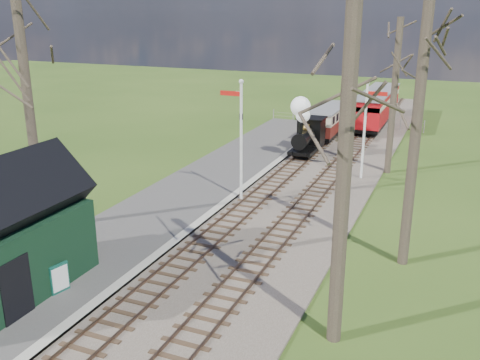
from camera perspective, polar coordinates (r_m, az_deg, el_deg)
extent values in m
ellipsoid|color=#385B23|center=(79.76, -3.77, 0.22)|extent=(57.60, 36.00, 16.20)
ellipsoid|color=#385B23|center=(77.85, 21.89, -4.11)|extent=(70.40, 44.00, 19.80)
ellipsoid|color=#385B23|center=(83.81, 9.82, -0.30)|extent=(64.00, 40.00, 18.00)
cube|color=brown|center=(32.28, 7.54, 0.78)|extent=(8.00, 60.00, 0.10)
cube|color=brown|center=(32.74, 4.51, 1.30)|extent=(0.07, 60.00, 0.12)
cube|color=brown|center=(32.46, 6.18, 1.10)|extent=(0.07, 60.00, 0.12)
cube|color=#38281C|center=(32.61, 5.34, 1.12)|extent=(1.60, 60.00, 0.09)
cube|color=brown|center=(32.06, 8.92, 0.77)|extent=(0.07, 60.00, 0.12)
cube|color=brown|center=(31.85, 10.66, 0.56)|extent=(0.07, 60.00, 0.12)
cube|color=#38281C|center=(31.97, 9.78, 0.58)|extent=(1.60, 60.00, 0.09)
cube|color=#474442|center=(26.97, -7.03, -2.58)|extent=(5.00, 44.00, 0.20)
cube|color=#B2AD9E|center=(25.96, -2.60, -3.28)|extent=(0.40, 44.00, 0.21)
cube|color=black|center=(19.69, -23.93, -7.68)|extent=(3.00, 6.00, 2.60)
cube|color=black|center=(18.20, -22.72, -10.71)|extent=(0.06, 1.20, 2.00)
cylinder|color=silver|center=(26.62, 0.13, 3.83)|extent=(0.14, 0.14, 6.00)
sphere|color=silver|center=(26.04, 0.13, 10.46)|extent=(0.24, 0.24, 0.24)
cube|color=#B7140F|center=(26.34, -0.99, 9.22)|extent=(1.10, 0.08, 0.22)
cube|color=black|center=(26.32, 0.13, 6.79)|extent=(0.18, 0.06, 0.30)
cylinder|color=silver|center=(30.97, 13.11, 4.90)|extent=(0.14, 0.14, 5.50)
sphere|color=silver|center=(30.48, 13.49, 10.13)|extent=(0.24, 0.24, 0.24)
cube|color=#B7140F|center=(30.47, 14.43, 8.91)|extent=(1.10, 0.08, 0.22)
cube|color=black|center=(30.74, 13.26, 6.99)|extent=(0.18, 0.06, 0.30)
cylinder|color=#382D23|center=(23.94, -21.58, 7.09)|extent=(0.41, 0.41, 11.00)
cylinder|color=#382D23|center=(14.52, 11.19, 3.65)|extent=(0.42, 0.42, 12.00)
cylinder|color=#382D23|center=(20.37, 18.18, 4.29)|extent=(0.40, 0.40, 10.00)
cylinder|color=#382D23|center=(32.42, 16.07, 8.40)|extent=(0.39, 0.39, 9.00)
cube|color=slate|center=(45.57, 11.14, 6.56)|extent=(12.60, 0.02, 0.01)
cube|color=slate|center=(45.63, 11.12, 6.19)|extent=(12.60, 0.02, 0.02)
cylinder|color=slate|center=(45.62, 11.12, 6.25)|extent=(0.08, 0.08, 1.00)
cube|color=black|center=(35.71, 7.08, 3.40)|extent=(1.52, 3.58, 0.22)
cylinder|color=black|center=(35.01, 6.89, 4.47)|extent=(0.98, 2.32, 0.98)
cube|color=black|center=(36.50, 7.60, 5.14)|extent=(1.61, 1.43, 1.79)
cylinder|color=black|center=(34.00, 6.51, 5.47)|extent=(0.25, 0.25, 0.72)
sphere|color=#BC8C37|center=(35.13, 7.05, 5.55)|extent=(0.46, 0.46, 0.46)
sphere|color=white|center=(33.80, 6.73, 6.86)|extent=(0.89, 0.89, 0.89)
sphere|color=white|center=(33.84, 6.48, 7.80)|extent=(1.25, 1.25, 1.25)
cylinder|color=black|center=(34.88, 5.79, 2.89)|extent=(0.09, 0.57, 0.57)
cylinder|color=black|center=(34.61, 7.38, 2.72)|extent=(0.09, 0.57, 0.57)
cube|color=black|center=(41.38, 9.39, 5.18)|extent=(1.70, 6.26, 0.27)
cube|color=#5D1B15|center=(41.27, 9.43, 5.91)|extent=(1.79, 6.26, 0.80)
cube|color=beige|center=(41.11, 9.48, 7.00)|extent=(1.79, 6.26, 0.80)
cube|color=slate|center=(41.03, 9.52, 7.62)|extent=(1.88, 6.44, 0.11)
cube|color=black|center=(43.96, 13.71, 5.74)|extent=(2.01, 5.28, 0.32)
cube|color=#A10D12|center=(43.84, 13.77, 6.54)|extent=(2.11, 5.28, 0.95)
cube|color=beige|center=(43.67, 13.86, 7.77)|extent=(2.11, 5.28, 0.95)
cube|color=slate|center=(43.58, 13.91, 8.45)|extent=(2.22, 5.49, 0.13)
cube|color=black|center=(49.30, 14.80, 6.94)|extent=(2.01, 5.28, 0.32)
cube|color=#A10D12|center=(49.19, 14.86, 7.66)|extent=(2.11, 5.28, 0.95)
cube|color=beige|center=(49.04, 14.95, 8.76)|extent=(2.11, 5.28, 0.95)
cube|color=slate|center=(48.96, 15.00, 9.36)|extent=(2.22, 5.49, 0.13)
cube|color=#0F4639|center=(19.46, -18.70, -9.89)|extent=(0.24, 0.71, 1.05)
cube|color=silver|center=(19.42, -18.61, -9.94)|extent=(0.17, 0.61, 0.86)
cube|color=#472F19|center=(19.17, -22.15, -11.81)|extent=(0.80, 1.33, 0.05)
cube|color=#472F19|center=(19.19, -22.45, -10.98)|extent=(0.50, 1.21, 0.55)
cube|color=#472F19|center=(18.82, -22.98, -12.93)|extent=(0.05, 0.05, 0.18)
cube|color=#472F19|center=(19.65, -21.27, -11.34)|extent=(0.05, 0.05, 0.18)
imported|color=black|center=(21.12, -16.07, -6.81)|extent=(0.46, 0.59, 1.41)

